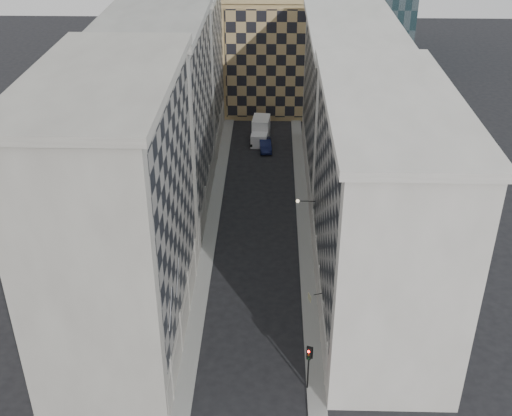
# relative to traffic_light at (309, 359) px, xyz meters

# --- Properties ---
(sidewalk_west) EXTENTS (1.50, 100.00, 0.15)m
(sidewalk_west) POSITION_rel_traffic_light_xyz_m (-9.80, 25.81, -3.05)
(sidewalk_west) COLOR gray
(sidewalk_west) RESTS_ON ground
(sidewalk_east) EXTENTS (1.50, 100.00, 0.15)m
(sidewalk_east) POSITION_rel_traffic_light_xyz_m (0.70, 25.81, -3.05)
(sidewalk_east) COLOR gray
(sidewalk_east) RESTS_ON ground
(bldg_left_a) EXTENTS (10.80, 22.80, 23.70)m
(bldg_left_a) POSITION_rel_traffic_light_xyz_m (-15.43, 6.81, 8.70)
(bldg_left_a) COLOR gray
(bldg_left_a) RESTS_ON ground
(bldg_left_b) EXTENTS (10.80, 22.80, 22.70)m
(bldg_left_b) POSITION_rel_traffic_light_xyz_m (-15.43, 28.81, 8.20)
(bldg_left_b) COLOR gray
(bldg_left_b) RESTS_ON ground
(bldg_left_c) EXTENTS (10.80, 22.80, 21.70)m
(bldg_left_c) POSITION_rel_traffic_light_xyz_m (-15.43, 50.81, 7.70)
(bldg_left_c) COLOR gray
(bldg_left_c) RESTS_ON ground
(bldg_right_a) EXTENTS (10.80, 26.80, 20.70)m
(bldg_right_a) POSITION_rel_traffic_light_xyz_m (6.33, 10.81, 7.20)
(bldg_right_a) COLOR #B3AFA4
(bldg_right_a) RESTS_ON ground
(bldg_right_b) EXTENTS (10.80, 28.80, 19.70)m
(bldg_right_b) POSITION_rel_traffic_light_xyz_m (6.34, 37.81, 6.73)
(bldg_right_b) COLOR #B3AFA4
(bldg_right_b) RESTS_ON ground
(tan_block) EXTENTS (16.80, 14.80, 18.80)m
(tan_block) POSITION_rel_traffic_light_xyz_m (-2.55, 63.70, 6.31)
(tan_block) COLOR tan
(tan_block) RESTS_ON ground
(flagpoles_left) EXTENTS (0.10, 6.33, 2.33)m
(flagpoles_left) POSITION_rel_traffic_light_xyz_m (-10.45, 1.81, 4.88)
(flagpoles_left) COLOR gray
(flagpoles_left) RESTS_ON ground
(bracket_lamp) EXTENTS (1.98, 0.36, 0.36)m
(bracket_lamp) POSITION_rel_traffic_light_xyz_m (-0.17, 19.81, 3.08)
(bracket_lamp) COLOR black
(bracket_lamp) RESTS_ON ground
(traffic_light) EXTENTS (0.51, 0.50, 4.15)m
(traffic_light) POSITION_rel_traffic_light_xyz_m (0.00, 0.00, 0.00)
(traffic_light) COLOR black
(traffic_light) RESTS_ON sidewalk_east
(box_truck) EXTENTS (2.84, 6.05, 3.23)m
(box_truck) POSITION_rel_traffic_light_xyz_m (-4.70, 49.31, -1.72)
(box_truck) COLOR white
(box_truck) RESTS_ON ground
(dark_car) EXTENTS (1.97, 4.74, 1.53)m
(dark_car) POSITION_rel_traffic_light_xyz_m (-3.97, 45.86, -2.36)
(dark_car) COLOR #10163B
(dark_car) RESTS_ON ground
(shop_sign) EXTENTS (1.20, 0.64, 0.73)m
(shop_sign) POSITION_rel_traffic_light_xyz_m (0.42, 6.94, 0.72)
(shop_sign) COLOR black
(shop_sign) RESTS_ON ground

